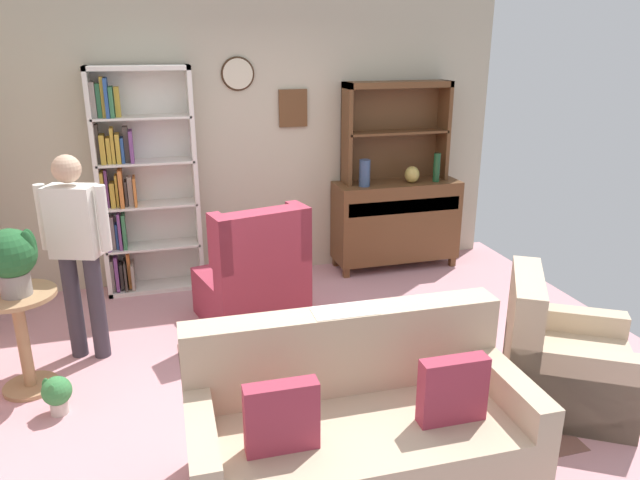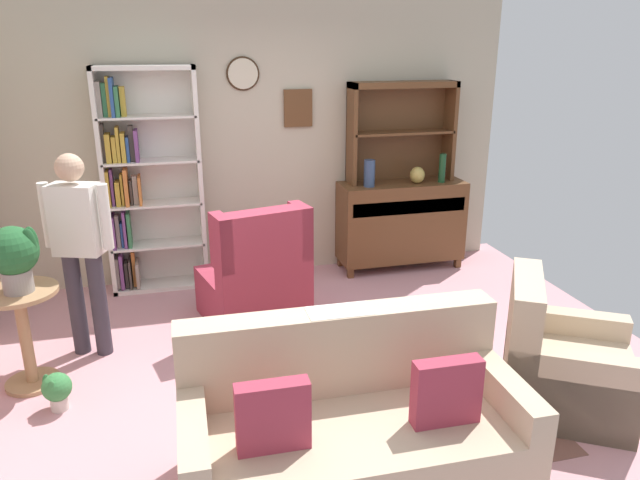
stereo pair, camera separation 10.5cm
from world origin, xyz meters
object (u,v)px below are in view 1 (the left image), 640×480
Objects in this scene: bookshelf at (139,183)px; armchair_floral at (560,363)px; bottle_wine at (437,167)px; book_stack at (321,338)px; couch_floral at (358,431)px; wingback_chair at (254,282)px; vase_tall at (365,173)px; potted_plant_large at (12,257)px; potted_plant_small at (57,393)px; sideboard at (396,220)px; person_reading at (77,244)px; sideboard_hutch at (396,118)px; vase_round at (412,174)px; plant_stand at (21,331)px; coffee_table at (317,346)px.

bookshelf reaches higher than armchair_floral.
bottle_wine is 1.57× the size of book_stack.
wingback_chair is at bearing 95.75° from couch_floral.
vase_tall is 3.29m from potted_plant_large.
potted_plant_small is 1.39× the size of book_stack.
sideboard is 0.83× the size of person_reading.
sideboard_hutch reaches higher than vase_round.
plant_stand is at bearing -117.12° from bookshelf.
sideboard_hutch reaches higher than coffee_table.
bottle_wine is 0.16× the size of couch_floral.
book_stack is (1.91, -0.68, 0.02)m from plant_stand.
sideboard reaches higher than book_stack.
vase_round is at bearing 61.30° from couch_floral.
bottle_wine is (0.39, -0.09, 0.56)m from sideboard.
armchair_floral is at bearing -80.13° from vase_tall.
bookshelf reaches higher than sideboard.
couch_floral is at bearing -167.57° from armchair_floral.
vase_tall is 0.59× the size of potted_plant_large.
sideboard_hutch is 5.84× the size of book_stack.
bookshelf is at bearing 116.61° from coffee_table.
person_reading reaches higher than potted_plant_large.
plant_stand is at bearing 160.45° from book_stack.
armchair_floral is 3.64m from potted_plant_large.
bookshelf is 1.81m from potted_plant_large.
couch_floral is at bearing -110.38° from vase_tall.
plant_stand is at bearing -155.82° from sideboard.
sideboard is at bearing 29.60° from wingback_chair.
bottle_wine is (0.39, -0.20, -0.49)m from sideboard_hutch.
plant_stand is (-1.69, -0.56, 0.06)m from wingback_chair.
coffee_table is at bearing -78.87° from wingback_chair.
coffee_table is at bearing -124.66° from sideboard.
vase_round reaches higher than coffee_table.
vase_round is 0.38× the size of potted_plant_large.
wingback_chair reaches higher than book_stack.
wingback_chair reaches higher than sideboard.
bookshelf is 1.62× the size of sideboard.
sideboard_hutch is at bearing 25.71° from plant_stand.
vase_round is 0.16× the size of wingback_chair.
bottle_wine is 4.06m from plant_stand.
sideboard_hutch is 3.04m from armchair_floral.
potted_plant_large reaches higher than couch_floral.
armchair_floral is (2.61, -2.74, -0.76)m from bookshelf.
bottle_wine is 4.00m from potted_plant_large.
bookshelf is 7.84× the size of vase_tall.
book_stack reaches higher than coffee_table.
sideboard reaches higher than plant_stand.
bookshelf is 2.54m from coffee_table.
armchair_floral is 4.04× the size of potted_plant_small.
sideboard is 1.24× the size of wingback_chair.
wingback_chair is 1.86m from potted_plant_large.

